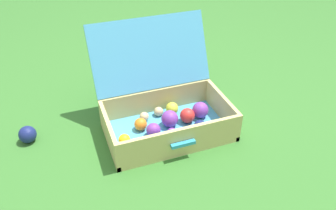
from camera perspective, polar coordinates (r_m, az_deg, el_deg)
ground_plane at (r=1.64m, az=1.43°, el=-5.19°), size 16.00×16.00×0.00m
open_suitcase at (r=1.64m, az=-0.65°, el=-0.50°), size 0.58×0.53×0.47m
stray_ball_on_grass at (r=1.72m, az=-22.31°, el=-4.54°), size 0.08×0.08×0.08m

